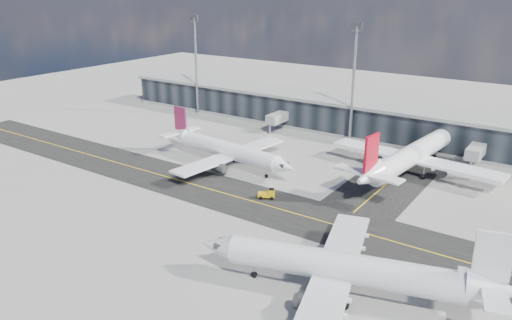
% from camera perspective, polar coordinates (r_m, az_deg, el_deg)
% --- Properties ---
extents(ground, '(300.00, 300.00, 0.00)m').
position_cam_1_polar(ground, '(88.62, -2.35, -5.49)').
color(ground, gray).
rests_on(ground, ground).
extents(taxiway_lanes, '(180.00, 63.00, 0.03)m').
position_cam_1_polar(taxiway_lanes, '(94.77, 3.45, -3.77)').
color(taxiway_lanes, black).
rests_on(taxiway_lanes, ground).
extents(terminal_concourse, '(152.00, 19.80, 8.80)m').
position_cam_1_polar(terminal_concourse, '(132.72, 11.99, 4.58)').
color(terminal_concourse, black).
rests_on(terminal_concourse, ground).
extents(floodlight_masts, '(102.50, 0.70, 28.90)m').
position_cam_1_polar(floodlight_masts, '(124.01, 11.08, 9.06)').
color(floodlight_masts, gray).
rests_on(floodlight_masts, ground).
extents(airliner_af, '(36.13, 30.88, 10.70)m').
position_cam_1_polar(airliner_af, '(107.72, -3.41, 1.16)').
color(airliner_af, white).
rests_on(airliner_af, ground).
extents(airliner_redtail, '(36.46, 42.68, 12.63)m').
position_cam_1_polar(airliner_redtail, '(106.74, 17.28, 0.47)').
color(airliner_redtail, white).
rests_on(airliner_redtail, ground).
extents(airliner_near, '(38.78, 33.38, 11.65)m').
position_cam_1_polar(airliner_near, '(64.81, 10.38, -12.11)').
color(airliner_near, silver).
rests_on(airliner_near, ground).
extents(baggage_tug, '(3.39, 2.77, 1.93)m').
position_cam_1_polar(baggage_tug, '(91.84, 1.38, -3.88)').
color(baggage_tug, '#E0B40B').
rests_on(baggage_tug, ground).
extents(service_van, '(4.83, 6.26, 1.58)m').
position_cam_1_polar(service_van, '(112.45, 12.93, 0.01)').
color(service_van, white).
rests_on(service_van, ground).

